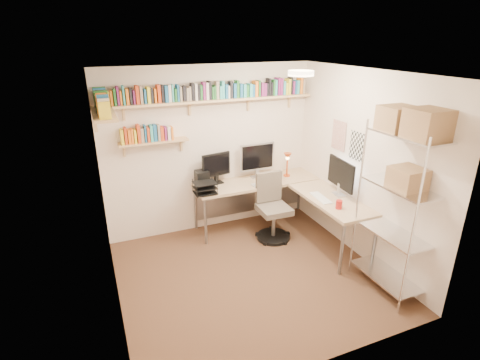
% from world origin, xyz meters
% --- Properties ---
extents(ground, '(3.20, 3.20, 0.00)m').
position_xyz_m(ground, '(0.00, 0.00, 0.00)').
color(ground, '#4E2F21').
rests_on(ground, ground).
extents(room_shell, '(3.24, 3.04, 2.52)m').
position_xyz_m(room_shell, '(0.00, 0.00, 1.55)').
color(room_shell, beige).
rests_on(room_shell, ground).
extents(wall_shelves, '(3.12, 1.09, 0.80)m').
position_xyz_m(wall_shelves, '(-0.40, 1.30, 2.03)').
color(wall_shelves, '#D7B879').
rests_on(wall_shelves, ground).
extents(corner_desk, '(2.04, 1.99, 1.33)m').
position_xyz_m(corner_desk, '(0.70, 0.96, 0.76)').
color(corner_desk, tan).
rests_on(corner_desk, ground).
extents(office_chair, '(0.52, 0.53, 1.00)m').
position_xyz_m(office_chair, '(0.70, 0.79, 0.42)').
color(office_chair, black).
rests_on(office_chair, ground).
extents(wire_rack, '(0.43, 0.87, 2.21)m').
position_xyz_m(wire_rack, '(1.42, -0.86, 1.66)').
color(wire_rack, silver).
rests_on(wire_rack, ground).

